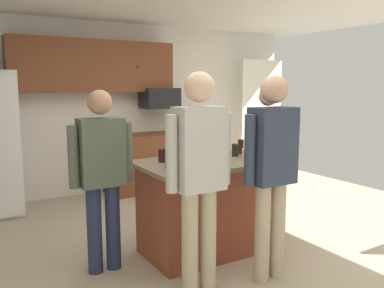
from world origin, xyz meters
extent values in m
plane|color=#B7A88E|center=(0.00, 0.00, 0.00)|extent=(7.04, 7.04, 0.00)
cube|color=white|center=(0.00, 2.80, 1.30)|extent=(6.40, 0.10, 2.60)
cube|color=white|center=(2.60, 2.40, 1.10)|extent=(0.90, 0.06, 2.00)
cube|color=brown|center=(-0.40, 2.60, 1.92)|extent=(2.40, 0.35, 0.75)
sphere|color=#4C3823|center=(0.20, 2.41, 1.93)|extent=(0.04, 0.04, 0.04)
cube|color=brown|center=(0.60, 2.48, 0.45)|extent=(1.80, 0.60, 0.90)
sphere|color=#4C3823|center=(1.05, 2.17, 0.45)|extent=(0.04, 0.04, 0.04)
cube|color=white|center=(-1.76, 2.03, 0.92)|extent=(0.45, 0.04, 1.76)
cube|color=black|center=(0.60, 2.50, 1.45)|extent=(0.56, 0.40, 0.32)
cube|color=brown|center=(-0.11, 0.01, 0.44)|extent=(1.24, 0.71, 0.88)
cube|color=#756651|center=(-0.11, 0.01, 0.90)|extent=(1.38, 0.85, 0.04)
cylinder|color=#232D4C|center=(-1.23, 0.12, 0.39)|extent=(0.13, 0.13, 0.79)
cylinder|color=#232D4C|center=(-1.06, 0.12, 0.39)|extent=(0.13, 0.13, 0.79)
cube|color=#4C5647|center=(-1.15, 0.12, 1.08)|extent=(0.38, 0.22, 0.59)
sphere|color=tan|center=(-1.15, 0.12, 1.51)|extent=(0.21, 0.21, 0.21)
cylinder|color=#4C5647|center=(-1.39, 0.12, 1.06)|extent=(0.09, 0.09, 0.53)
cylinder|color=#4C5647|center=(-0.91, 0.12, 1.06)|extent=(0.09, 0.09, 0.53)
cylinder|color=tan|center=(-0.06, -0.76, 0.42)|extent=(0.13, 0.13, 0.84)
cylinder|color=tan|center=(0.11, -0.76, 0.42)|extent=(0.13, 0.13, 0.84)
cube|color=#2D384C|center=(0.02, -0.76, 1.16)|extent=(0.38, 0.22, 0.63)
sphere|color=tan|center=(0.02, -0.76, 1.62)|extent=(0.23, 0.23, 0.23)
cylinder|color=#2D384C|center=(-0.22, -0.76, 1.14)|extent=(0.09, 0.09, 0.57)
cylinder|color=#2D384C|center=(0.26, -0.76, 1.14)|extent=(0.09, 0.09, 0.57)
cylinder|color=tan|center=(0.78, 0.26, 0.40)|extent=(0.13, 0.13, 0.79)
cylinder|color=tan|center=(0.95, 0.26, 0.40)|extent=(0.13, 0.13, 0.79)
cube|color=black|center=(0.87, 0.26, 1.09)|extent=(0.38, 0.22, 0.60)
sphere|color=tan|center=(0.87, 0.26, 1.53)|extent=(0.22, 0.22, 0.22)
cylinder|color=black|center=(0.63, 0.26, 1.07)|extent=(0.09, 0.09, 0.54)
cylinder|color=black|center=(1.11, 0.26, 1.07)|extent=(0.09, 0.09, 0.54)
cylinder|color=tan|center=(-0.72, -0.66, 0.43)|extent=(0.13, 0.13, 0.86)
cylinder|color=tan|center=(-0.55, -0.66, 0.43)|extent=(0.13, 0.13, 0.86)
cube|color=#B7B7B2|center=(-0.63, -0.66, 1.18)|extent=(0.38, 0.22, 0.64)
sphere|color=beige|center=(-0.63, -0.66, 1.64)|extent=(0.23, 0.23, 0.23)
cylinder|color=#B7B7B2|center=(-0.87, -0.66, 1.16)|extent=(0.09, 0.09, 0.58)
cylinder|color=#B7B7B2|center=(-0.39, -0.66, 1.16)|extent=(0.09, 0.09, 0.58)
cylinder|color=black|center=(0.40, 0.15, 1.00)|extent=(0.06, 0.06, 0.16)
cylinder|color=#311C17|center=(-0.07, -0.19, 0.99)|extent=(0.07, 0.07, 0.13)
cylinder|color=white|center=(0.25, -0.14, 0.98)|extent=(0.09, 0.09, 0.11)
torus|color=white|center=(0.31, -0.14, 0.98)|extent=(0.06, 0.01, 0.06)
cylinder|color=#4C6B99|center=(-0.48, 0.00, 0.97)|extent=(0.08, 0.08, 0.09)
torus|color=#4C6B99|center=(-0.42, 0.00, 0.98)|extent=(0.06, 0.01, 0.06)
cylinder|color=black|center=(-0.53, 0.17, 0.99)|extent=(0.07, 0.07, 0.12)
cylinder|color=black|center=(-0.62, -0.13, 0.99)|extent=(0.06, 0.06, 0.13)
cylinder|color=black|center=(0.26, 0.06, 0.99)|extent=(0.07, 0.07, 0.13)
cube|color=#B7B7BC|center=(-0.19, 0.02, 0.93)|extent=(0.44, 0.30, 0.02)
cube|color=#A8A8AD|center=(-0.19, 0.02, 0.95)|extent=(0.44, 0.30, 0.02)
camera|label=1|loc=(-2.22, -3.21, 1.66)|focal=37.36mm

